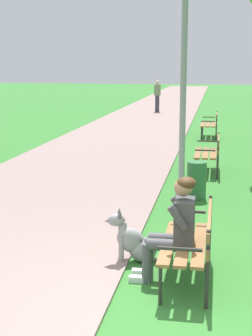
{
  "coord_description": "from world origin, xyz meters",
  "views": [
    {
      "loc": [
        0.73,
        -4.6,
        2.49
      ],
      "look_at": [
        -0.62,
        3.07,
        0.9
      ],
      "focal_mm": 54.87,
      "sensor_mm": 36.0,
      "label": 1
    }
  ],
  "objects_px": {
    "person_seated_on_near_bench": "(175,225)",
    "lamp_post_near": "(184,66)",
    "pedestrian_distant": "(157,96)",
    "dog_grey": "(135,242)",
    "park_bench_near": "(193,238)",
    "park_bench_far": "(211,123)",
    "litter_bin": "(197,180)",
    "park_bench_mid": "(210,151)"
  },
  "relations": [
    {
      "from": "park_bench_far",
      "to": "litter_bin",
      "type": "xyz_separation_m",
      "value": [
        -0.15,
        -8.3,
        -0.16
      ]
    },
    {
      "from": "park_bench_far",
      "to": "person_seated_on_near_bench",
      "type": "distance_m",
      "value": 12.12
    },
    {
      "from": "park_bench_far",
      "to": "pedestrian_distant",
      "type": "distance_m",
      "value": 9.27
    },
    {
      "from": "park_bench_near",
      "to": "lamp_post_near",
      "type": "distance_m",
      "value": 3.97
    },
    {
      "from": "park_bench_mid",
      "to": "litter_bin",
      "type": "bearing_deg",
      "value": -94.79
    },
    {
      "from": "park_bench_near",
      "to": "person_seated_on_near_bench",
      "type": "bearing_deg",
      "value": -163.1
    },
    {
      "from": "person_seated_on_near_bench",
      "to": "litter_bin",
      "type": "bearing_deg",
      "value": 88.5
    },
    {
      "from": "park_bench_far",
      "to": "lamp_post_near",
      "type": "bearing_deg",
      "value": -92.75
    },
    {
      "from": "lamp_post_near",
      "to": "pedestrian_distant",
      "type": "height_order",
      "value": "lamp_post_near"
    },
    {
      "from": "park_bench_mid",
      "to": "lamp_post_near",
      "type": "xyz_separation_m",
      "value": [
        -0.47,
        -2.76,
        1.94
      ]
    },
    {
      "from": "lamp_post_near",
      "to": "pedestrian_distant",
      "type": "relative_size",
      "value": 2.88
    },
    {
      "from": "park_bench_near",
      "to": "park_bench_far",
      "type": "bearing_deg",
      "value": 89.8
    },
    {
      "from": "park_bench_near",
      "to": "park_bench_mid",
      "type": "bearing_deg",
      "value": 89.1
    },
    {
      "from": "dog_grey",
      "to": "lamp_post_near",
      "type": "xyz_separation_m",
      "value": [
        0.38,
        2.99,
        2.2
      ]
    },
    {
      "from": "park_bench_far",
      "to": "park_bench_mid",
      "type": "bearing_deg",
      "value": -89.46
    },
    {
      "from": "pedestrian_distant",
      "to": "park_bench_mid",
      "type": "bearing_deg",
      "value": -78.7
    },
    {
      "from": "park_bench_mid",
      "to": "person_seated_on_near_bench",
      "type": "bearing_deg",
      "value": -92.78
    },
    {
      "from": "litter_bin",
      "to": "park_bench_far",
      "type": "bearing_deg",
      "value": 88.97
    },
    {
      "from": "park_bench_far",
      "to": "park_bench_near",
      "type": "bearing_deg",
      "value": -90.2
    },
    {
      "from": "park_bench_mid",
      "to": "lamp_post_near",
      "type": "relative_size",
      "value": 0.32
    },
    {
      "from": "park_bench_far",
      "to": "person_seated_on_near_bench",
      "type": "bearing_deg",
      "value": -91.18
    },
    {
      "from": "pedestrian_distant",
      "to": "park_bench_near",
      "type": "bearing_deg",
      "value": -82.27
    },
    {
      "from": "dog_grey",
      "to": "litter_bin",
      "type": "height_order",
      "value": "dog_grey"
    },
    {
      "from": "person_seated_on_near_bench",
      "to": "dog_grey",
      "type": "distance_m",
      "value": 0.86
    },
    {
      "from": "park_bench_near",
      "to": "person_seated_on_near_bench",
      "type": "xyz_separation_m",
      "value": [
        -0.21,
        -0.06,
        0.17
      ]
    },
    {
      "from": "person_seated_on_near_bench",
      "to": "pedestrian_distant",
      "type": "bearing_deg",
      "value": 97.15
    },
    {
      "from": "park_bench_mid",
      "to": "dog_grey",
      "type": "relative_size",
      "value": 1.83
    },
    {
      "from": "person_seated_on_near_bench",
      "to": "lamp_post_near",
      "type": "distance_m",
      "value": 3.93
    },
    {
      "from": "park_bench_near",
      "to": "park_bench_far",
      "type": "height_order",
      "value": "same"
    },
    {
      "from": "park_bench_mid",
      "to": "litter_bin",
      "type": "distance_m",
      "value": 2.45
    },
    {
      "from": "pedestrian_distant",
      "to": "person_seated_on_near_bench",
      "type": "bearing_deg",
      "value": -82.85
    },
    {
      "from": "park_bench_mid",
      "to": "person_seated_on_near_bench",
      "type": "relative_size",
      "value": 1.2
    },
    {
      "from": "person_seated_on_near_bench",
      "to": "litter_bin",
      "type": "height_order",
      "value": "person_seated_on_near_bench"
    },
    {
      "from": "park_bench_mid",
      "to": "lamp_post_near",
      "type": "distance_m",
      "value": 3.41
    },
    {
      "from": "park_bench_near",
      "to": "lamp_post_near",
      "type": "height_order",
      "value": "lamp_post_near"
    },
    {
      "from": "park_bench_far",
      "to": "dog_grey",
      "type": "bearing_deg",
      "value": -93.89
    },
    {
      "from": "person_seated_on_near_bench",
      "to": "pedestrian_distant",
      "type": "xyz_separation_m",
      "value": [
        -2.63,
        20.93,
        0.16
      ]
    },
    {
      "from": "park_bench_near",
      "to": "park_bench_mid",
      "type": "relative_size",
      "value": 1.0
    },
    {
      "from": "litter_bin",
      "to": "park_bench_near",
      "type": "bearing_deg",
      "value": -88.37
    },
    {
      "from": "person_seated_on_near_bench",
      "to": "lamp_post_near",
      "type": "bearing_deg",
      "value": 92.7
    },
    {
      "from": "dog_grey",
      "to": "person_seated_on_near_bench",
      "type": "bearing_deg",
      "value": -43.44
    },
    {
      "from": "person_seated_on_near_bench",
      "to": "dog_grey",
      "type": "relative_size",
      "value": 1.52
    }
  ]
}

